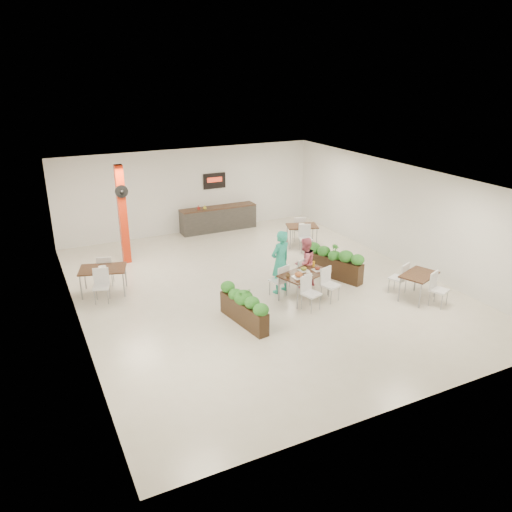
{
  "coord_description": "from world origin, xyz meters",
  "views": [
    {
      "loc": [
        -5.93,
        -11.78,
        6.0
      ],
      "look_at": [
        -0.23,
        -0.19,
        1.1
      ],
      "focal_mm": 35.0,
      "sensor_mm": 36.0,
      "label": 1
    }
  ],
  "objects": [
    {
      "name": "diner_man",
      "position": [
        0.39,
        -0.46,
        0.91
      ],
      "size": [
        0.76,
        0.61,
        1.82
      ],
      "primitive_type": "imported",
      "rotation": [
        0.0,
        0.0,
        3.44
      ],
      "color": "#28AF93",
      "rests_on": "ground"
    },
    {
      "name": "main_table",
      "position": [
        0.78,
        -1.12,
        0.64
      ],
      "size": [
        1.64,
        1.91,
        0.92
      ],
      "rotation": [
        0.0,
        0.0,
        0.3
      ],
      "color": "black",
      "rests_on": "ground"
    },
    {
      "name": "service_counter",
      "position": [
        1.0,
        5.65,
        0.49
      ],
      "size": [
        3.0,
        0.64,
        2.2
      ],
      "color": "#2B2826",
      "rests_on": "ground"
    },
    {
      "name": "room_shell",
      "position": [
        0.0,
        0.0,
        2.01
      ],
      "size": [
        10.1,
        12.1,
        3.22
      ],
      "color": "white",
      "rests_on": "ground"
    },
    {
      "name": "side_table_a",
      "position": [
        -4.1,
        1.66,
        0.63
      ],
      "size": [
        1.45,
        1.67,
        0.92
      ],
      "rotation": [
        0.0,
        0.0,
        -0.29
      ],
      "color": "black",
      "rests_on": "ground"
    },
    {
      "name": "planter_right",
      "position": [
        2.37,
        -0.26,
        0.5
      ],
      "size": [
        0.96,
        1.9,
        1.05
      ],
      "rotation": [
        0.0,
        0.0,
        1.93
      ],
      "color": "black",
      "rests_on": "ground"
    },
    {
      "name": "ground",
      "position": [
        0.0,
        0.0,
        0.0
      ],
      "size": [
        12.0,
        12.0,
        0.0
      ],
      "primitive_type": "plane",
      "color": "beige",
      "rests_on": "ground"
    },
    {
      "name": "red_column",
      "position": [
        -3.0,
        3.79,
        1.64
      ],
      "size": [
        0.4,
        0.41,
        3.2
      ],
      "color": "red",
      "rests_on": "ground"
    },
    {
      "name": "side_table_b",
      "position": [
        2.99,
        2.65,
        0.62
      ],
      "size": [
        1.24,
        1.67,
        0.92
      ],
      "rotation": [
        0.0,
        0.0,
        -0.33
      ],
      "color": "black",
      "rests_on": "ground"
    },
    {
      "name": "planter_left",
      "position": [
        -1.33,
        -1.72,
        0.5
      ],
      "size": [
        0.62,
        1.85,
        0.97
      ],
      "rotation": [
        0.0,
        0.0,
        1.72
      ],
      "color": "black",
      "rests_on": "ground"
    },
    {
      "name": "diner_woman",
      "position": [
        1.19,
        -0.46,
        0.75
      ],
      "size": [
        0.86,
        0.75,
        1.49
      ],
      "primitive_type": "imported",
      "rotation": [
        0.0,
        0.0,
        3.44
      ],
      "color": "#EB6880",
      "rests_on": "ground"
    },
    {
      "name": "side_table_c",
      "position": [
        3.55,
        -2.55,
        0.61
      ],
      "size": [
        1.26,
        1.66,
        0.92
      ],
      "rotation": [
        0.0,
        0.0,
        0.37
      ],
      "color": "black",
      "rests_on": "ground"
    }
  ]
}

